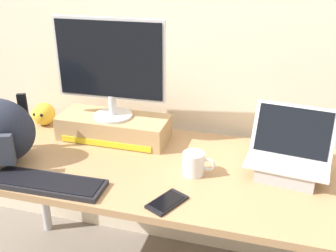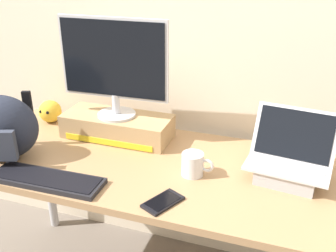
% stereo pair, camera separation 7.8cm
% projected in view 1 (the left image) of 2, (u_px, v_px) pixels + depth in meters
% --- Properties ---
extents(back_wall, '(7.00, 0.10, 2.60)m').
position_uv_depth(back_wall, '(195.00, 11.00, 1.80)').
color(back_wall, beige).
rests_on(back_wall, ground).
extents(desk, '(1.80, 0.70, 0.74)m').
position_uv_depth(desk, '(168.00, 180.00, 1.67)').
color(desk, '#A87F56').
rests_on(desk, ground).
extents(toner_box_yellow, '(0.51, 0.21, 0.11)m').
position_uv_depth(toner_box_yellow, '(114.00, 127.00, 1.85)').
color(toner_box_yellow, tan).
rests_on(toner_box_yellow, desk).
extents(desktop_monitor, '(0.50, 0.18, 0.45)m').
position_uv_depth(desktop_monitor, '(110.00, 66.00, 1.73)').
color(desktop_monitor, silver).
rests_on(desktop_monitor, toner_box_yellow).
extents(open_laptop, '(0.34, 0.25, 0.26)m').
position_uv_depth(open_laptop, '(288.00, 162.00, 1.56)').
color(open_laptop, '#ADADB2').
rests_on(open_laptop, desk).
extents(external_keyboard, '(0.45, 0.15, 0.02)m').
position_uv_depth(external_keyboard, '(47.00, 183.00, 1.50)').
color(external_keyboard, black).
rests_on(external_keyboard, desk).
extents(coffee_mug, '(0.13, 0.09, 0.09)m').
position_uv_depth(coffee_mug, '(194.00, 164.00, 1.56)').
color(coffee_mug, silver).
rests_on(coffee_mug, desk).
extents(cell_phone, '(0.14, 0.17, 0.01)m').
position_uv_depth(cell_phone, '(167.00, 202.00, 1.40)').
color(cell_phone, black).
rests_on(cell_phone, desk).
extents(plush_toy, '(0.11, 0.11, 0.11)m').
position_uv_depth(plush_toy, '(44.00, 114.00, 1.99)').
color(plush_toy, gold).
rests_on(plush_toy, desk).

